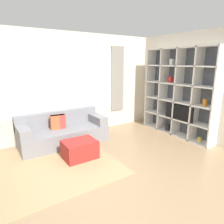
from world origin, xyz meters
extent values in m
plane|color=#9E7F5B|center=(0.00, 0.00, 0.00)|extent=(16.00, 16.00, 0.00)
cube|color=beige|center=(0.00, 2.94, 1.35)|extent=(6.82, 0.07, 2.70)
cube|color=white|center=(0.00, 2.90, 1.45)|extent=(3.09, 0.01, 1.60)
cube|color=gray|center=(1.72, 2.88, 1.45)|extent=(0.44, 0.03, 1.90)
cube|color=beige|center=(2.85, 1.45, 1.35)|extent=(0.07, 4.10, 2.70)
cube|color=tan|center=(-1.06, 1.51, 0.01)|extent=(2.87, 2.26, 0.01)
cube|color=#515660|center=(2.80, 1.35, 1.16)|extent=(0.02, 2.11, 2.32)
cube|color=white|center=(2.62, 0.29, 1.16)|extent=(0.38, 0.04, 2.32)
cube|color=white|center=(2.62, 0.82, 1.16)|extent=(0.38, 0.04, 2.32)
cube|color=white|center=(2.62, 1.35, 1.16)|extent=(0.38, 0.04, 2.32)
cube|color=white|center=(2.62, 1.88, 1.16)|extent=(0.38, 0.04, 2.32)
cube|color=white|center=(2.62, 2.41, 1.16)|extent=(0.38, 0.04, 2.32)
cube|color=white|center=(2.62, 1.35, 0.02)|extent=(0.38, 2.11, 0.04)
cube|color=white|center=(2.62, 1.35, 0.46)|extent=(0.38, 2.11, 0.04)
cube|color=white|center=(2.62, 1.35, 0.93)|extent=(0.38, 2.11, 0.04)
cube|color=white|center=(2.62, 1.35, 1.39)|extent=(0.38, 2.11, 0.04)
cube|color=white|center=(2.62, 1.35, 1.86)|extent=(0.38, 2.11, 0.04)
cube|color=white|center=(2.62, 1.35, 2.30)|extent=(0.38, 2.11, 0.04)
cube|color=black|center=(2.47, 1.17, 0.68)|extent=(0.04, 0.84, 0.39)
cube|color=black|center=(2.49, 1.17, 0.50)|extent=(0.10, 0.24, 0.03)
cylinder|color=#232328|center=(2.60, 1.61, 1.46)|extent=(0.08, 0.08, 0.10)
cube|color=orange|center=(2.60, 0.56, 1.03)|extent=(0.07, 0.07, 0.17)
cube|color=white|center=(2.60, 1.06, 0.56)|extent=(0.10, 0.10, 0.16)
cube|color=#232328|center=(2.60, 1.60, 0.11)|extent=(0.11, 0.11, 0.16)
cube|color=white|center=(2.60, 1.62, 1.95)|extent=(0.10, 0.10, 0.16)
cube|color=gold|center=(2.60, 0.59, 0.09)|extent=(0.06, 0.06, 0.12)
cube|color=red|center=(2.60, 1.62, 1.49)|extent=(0.10, 0.10, 0.16)
cube|color=gray|center=(-0.20, 2.41, 0.19)|extent=(2.06, 0.87, 0.39)
cube|color=gray|center=(-0.20, 2.75, 0.57)|extent=(2.06, 0.18, 0.37)
cube|color=gray|center=(-1.12, 2.41, 0.49)|extent=(0.24, 0.81, 0.21)
cube|color=gray|center=(0.71, 2.41, 0.49)|extent=(0.24, 0.81, 0.21)
cube|color=#C65B33|center=(-0.31, 2.47, 0.56)|extent=(0.35, 0.14, 0.34)
cube|color=#AD3D33|center=(-0.30, 2.47, 0.56)|extent=(0.35, 0.16, 0.34)
cube|color=#A82823|center=(-0.21, 1.49, 0.19)|extent=(0.66, 0.51, 0.38)
camera|label=1|loc=(-1.76, -2.06, 1.96)|focal=32.00mm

